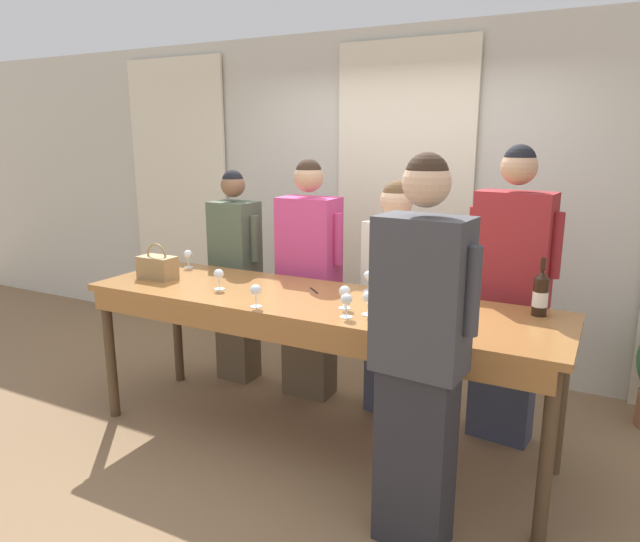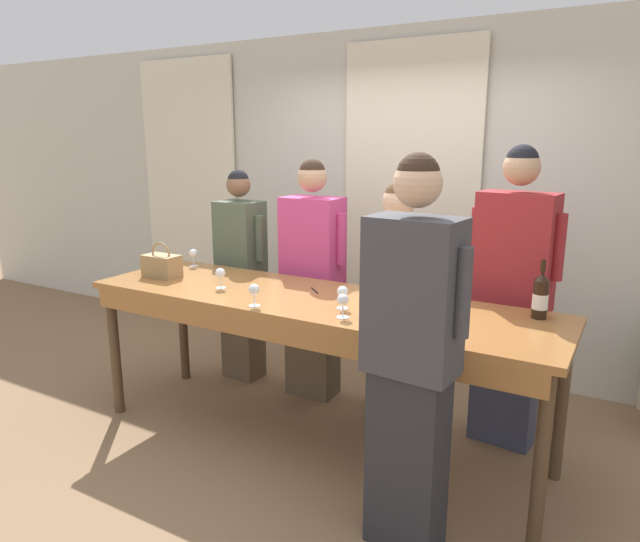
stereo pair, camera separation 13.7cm
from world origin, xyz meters
The scene contains 22 objects.
ground_plane centered at (0.00, 0.00, 0.00)m, with size 18.00×18.00×0.00m, color #846647.
wall_back centered at (0.00, 1.63, 1.40)m, with size 12.00×0.06×2.80m.
curtain_panel_left centered at (-2.40, 1.57, 1.34)m, with size 1.17×0.03×2.69m.
curtain_panel_center centered at (0.00, 1.57, 1.34)m, with size 1.17×0.03×2.69m.
tasting_bar centered at (0.00, -0.03, 0.88)m, with size 3.00×0.83×0.97m.
wine_bottle centered at (1.27, 0.26, 1.10)m, with size 0.08×0.08×0.33m.
handbag centered at (-1.19, -0.07, 1.06)m, with size 0.26×0.15×0.25m.
wine_glass_front_left centered at (0.24, 0.29, 1.07)m, with size 0.07×0.07×0.13m.
wine_glass_front_mid centered at (-1.23, 0.29, 1.07)m, with size 0.07×0.07×0.13m.
wine_glass_front_right centered at (0.34, -0.26, 1.07)m, with size 0.07×0.07×0.13m.
wine_glass_center_left centered at (-0.20, -0.33, 1.07)m, with size 0.07×0.07×0.13m.
wine_glass_center_mid centered at (0.43, -0.17, 1.07)m, with size 0.07×0.07×0.13m.
wine_glass_center_right centered at (0.52, -0.09, 1.07)m, with size 0.07×0.07×0.13m.
wine_glass_back_left centered at (0.26, -0.12, 1.07)m, with size 0.07×0.07×0.13m.
wine_glass_back_mid centered at (-0.64, -0.11, 1.07)m, with size 0.07×0.07×0.13m.
napkin centered at (0.39, 0.13, 0.97)m, with size 0.13×0.13×0.00m.
pen centered at (-0.07, 0.14, 0.98)m, with size 0.11×0.10×0.01m.
guest_olive_jacket centered at (-1.03, 0.62, 0.86)m, with size 0.46×0.27×1.69m.
guest_pink_top centered at (-0.37, 0.62, 0.91)m, with size 0.54×0.28×1.78m.
guest_cream_sweater centered at (0.29, 0.62, 0.86)m, with size 0.50×0.33×1.66m.
guest_striped_shirt centered at (1.05, 0.62, 0.98)m, with size 0.57×0.28×1.89m.
host_pouring centered at (0.87, -0.60, 0.97)m, with size 0.52×0.28×1.87m.
Camera 1 is at (1.59, -2.96, 1.93)m, focal length 32.00 mm.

